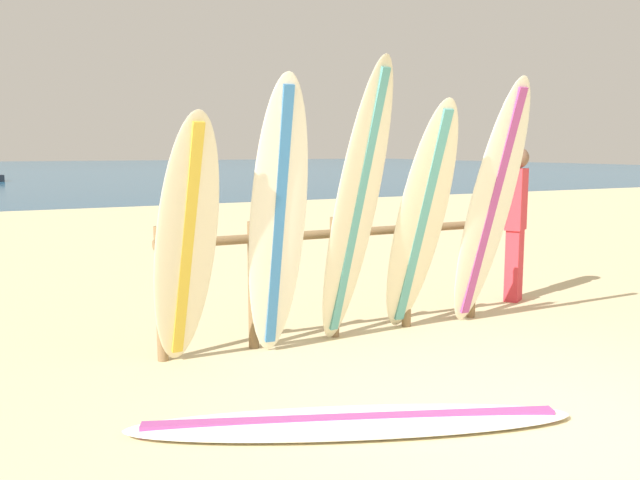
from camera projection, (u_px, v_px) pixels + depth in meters
ground_plane at (576, 447)px, 3.96m from camera, size 120.00×120.00×0.00m
ocean_water at (20, 170)px, 55.25m from camera, size 120.00×80.00×0.01m
surfboard_rack at (335, 264)px, 6.21m from camera, size 3.32×0.09×1.12m
surfboard_leaning_far_left at (186, 244)px, 5.18m from camera, size 0.55×0.78×2.03m
surfboard_leaning_left at (278, 221)px, 5.45m from camera, size 0.52×0.67×2.33m
surfboard_leaning_center_left at (356, 207)px, 5.76m from camera, size 0.59×0.87×2.50m
surfboard_leaning_center at (420, 221)px, 6.12m from camera, size 0.56×0.94×2.18m
surfboard_leaning_center_right at (490, 207)px, 6.38m from camera, size 0.53×0.84×2.39m
surfboard_lying_on_sand at (352, 422)px, 4.24m from camera, size 2.84×1.52×0.08m
beachgoer_standing at (516, 217)px, 7.64m from camera, size 0.33×0.30×1.76m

